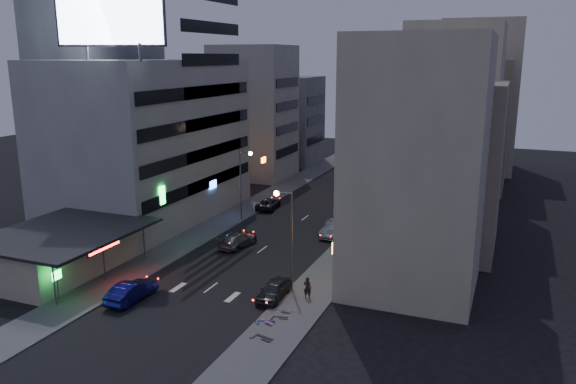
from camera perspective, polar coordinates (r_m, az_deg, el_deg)
The scene contains 29 objects.
ground at distance 43.69m, azimuth -10.49°, elevation -11.45°, with size 180.00×180.00×0.00m, color black.
sidewalk_left at distance 72.15m, azimuth -3.11°, elevation -1.09°, with size 4.00×120.00×0.12m, color #4C4C4F.
sidewalk_right at distance 67.13m, azimuth 9.36°, elevation -2.38°, with size 4.00×120.00×0.12m, color #4C4C4F.
food_court at distance 52.70m, azimuth -22.32°, elevation -5.53°, with size 11.00×13.00×3.88m.
white_building at distance 66.45m, azimuth -14.00°, elevation 5.12°, with size 14.00×24.00×18.00m, color #ADADA8.
grey_tower at distance 73.75m, azimuth -18.77°, elevation 11.86°, with size 10.00×14.00×34.00m, color gray.
shophouse_near at distance 44.91m, azimuth 12.95°, elevation 2.56°, with size 10.00×11.00×20.00m, color beige.
shophouse_mid at distance 56.41m, azimuth 15.27°, elevation 2.56°, with size 11.00×12.00×16.00m, color tan.
shophouse_far at distance 68.83m, azimuth 16.39°, elevation 6.94°, with size 10.00×14.00×22.00m, color beige.
far_left_a at distance 86.97m, azimuth -3.47°, elevation 8.08°, with size 11.00×10.00×20.00m, color #ADADA8.
far_left_b at distance 99.24m, azimuth -0.46°, elevation 7.33°, with size 12.00×10.00×15.00m, color gray.
far_right_a at distance 83.86m, azimuth 17.74°, elevation 6.57°, with size 11.00×12.00×18.00m, color tan.
far_right_b at distance 97.47m, azimuth 18.87°, elevation 9.16°, with size 12.00×12.00×24.00m, color beige.
billboard at distance 55.50m, azimuth -17.58°, elevation 16.44°, with size 9.52×3.75×6.20m.
street_lamp_right_near at distance 44.17m, azimuth -0.09°, elevation -3.47°, with size 1.60×0.44×8.02m.
street_lamp_left at distance 63.04m, azimuth -4.54°, elevation 1.69°, with size 1.60×0.44×8.02m.
street_lamp_right_far at distance 75.93m, azimuth 9.67°, elevation 3.57°, with size 1.60×0.44×8.02m.
parked_car_right_near at distance 44.12m, azimuth -1.47°, elevation -9.92°, with size 1.71×4.25×1.45m, color #2B2C31.
parked_car_right_mid at distance 59.02m, azimuth 4.68°, elevation -3.74°, with size 1.66×4.77×1.57m, color #919598.
parked_car_left at distance 69.31m, azimuth -2.01°, elevation -1.19°, with size 2.17×4.70×1.31m, color #27262C.
parked_car_right_far at distance 69.83m, azimuth 6.81°, elevation -1.12°, with size 1.98×4.87×1.41m, color gray.
road_car_blue at distance 45.42m, azimuth -15.62°, elevation -9.67°, with size 1.64×4.71×1.55m, color navy.
road_car_silver at distance 55.87m, azimuth -5.16°, elevation -4.84°, with size 2.00×4.93×1.43m, color gray.
person at distance 43.89m, azimuth 1.99°, elevation -9.68°, with size 0.63×0.41×1.73m, color black.
scooter_black_a at distance 38.04m, azimuth -1.43°, elevation -13.93°, with size 2.05×0.68×1.25m, color black, non-canonical shape.
scooter_silver_a at distance 40.04m, azimuth -1.31°, elevation -12.57°, with size 1.80×0.60×1.10m, color gray, non-canonical shape.
scooter_blue at distance 40.56m, azimuth -1.32°, elevation -12.19°, with size 1.85×0.62×1.13m, color navy, non-canonical shape.
scooter_black_b at distance 41.01m, azimuth 0.05°, elevation -11.95°, with size 1.72×0.57×1.05m, color black, non-canonical shape.
scooter_silver_b at distance 41.86m, azimuth 0.38°, elevation -11.31°, with size 1.89×0.63×1.15m, color #A6A9AE, non-canonical shape.
Camera 1 is at (21.86, -33.09, 18.32)m, focal length 35.00 mm.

